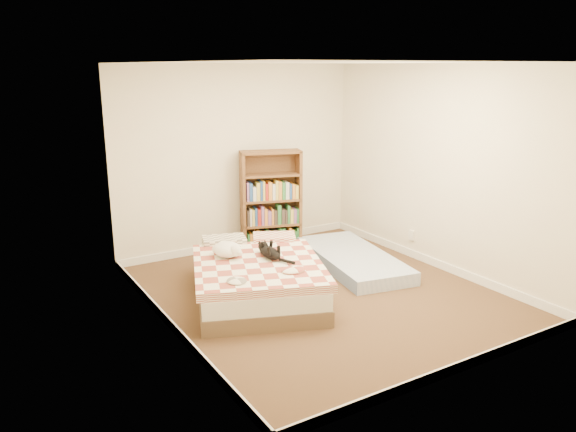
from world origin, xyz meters
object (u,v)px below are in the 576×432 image
bookshelf (270,212)px  floor_mattress (353,259)px  bed (256,276)px  black_cat (269,252)px  white_dog (228,249)px

bookshelf → floor_mattress: bearing=-48.4°
floor_mattress → bed: bearing=-161.5°
floor_mattress → black_cat: size_ratio=2.97×
bed → floor_mattress: 1.54m
white_dog → black_cat: bearing=-6.6°
floor_mattress → bookshelf: bearing=124.7°
floor_mattress → white_dog: 1.80m
bed → bookshelf: 1.74m
bookshelf → white_dog: (-1.21, -1.21, 0.01)m
bed → white_dog: (-0.23, 0.19, 0.30)m
bed → white_dog: 0.42m
bed → bookshelf: bearing=75.9°
black_cat → white_dog: 0.45m
floor_mattress → black_cat: black_cat is taller
black_cat → white_dog: white_dog is taller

